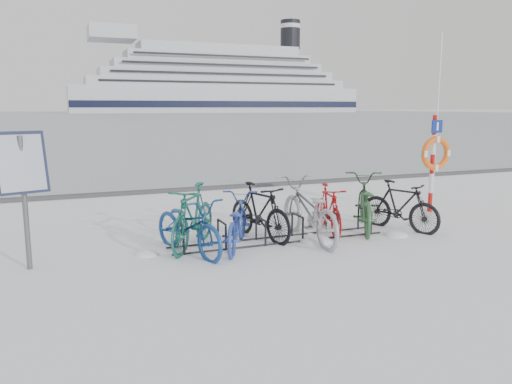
% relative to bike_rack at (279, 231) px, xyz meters
% --- Properties ---
extents(ground, '(900.00, 900.00, 0.00)m').
position_rel_bike_rack_xyz_m(ground, '(0.00, 0.00, -0.18)').
color(ground, white).
rests_on(ground, ground).
extents(ice_sheet, '(400.00, 298.00, 0.02)m').
position_rel_bike_rack_xyz_m(ice_sheet, '(0.00, 155.00, -0.17)').
color(ice_sheet, '#9AA6AE').
rests_on(ice_sheet, ground).
extents(quay_edge, '(400.00, 0.25, 0.10)m').
position_rel_bike_rack_xyz_m(quay_edge, '(0.00, 5.90, -0.13)').
color(quay_edge, '#3F3F42').
rests_on(quay_edge, ground).
extents(bike_rack, '(4.00, 0.48, 0.46)m').
position_rel_bike_rack_xyz_m(bike_rack, '(0.00, 0.00, 0.00)').
color(bike_rack, black).
rests_on(bike_rack, ground).
extents(info_board, '(0.72, 0.44, 2.04)m').
position_rel_bike_rack_xyz_m(info_board, '(-4.10, -0.11, 1.29)').
color(info_board, '#595B5E').
rests_on(info_board, ground).
extents(lifebuoy_station, '(0.77, 0.22, 4.01)m').
position_rel_bike_rack_xyz_m(lifebuoy_station, '(4.28, 1.00, 1.16)').
color(lifebuoy_station, '#B1100E').
rests_on(lifebuoy_station, ground).
extents(cruise_ferry, '(131.15, 24.75, 43.09)m').
position_rel_bike_rack_xyz_m(cruise_ferry, '(65.54, 215.02, 11.55)').
color(cruise_ferry, white).
rests_on(cruise_ferry, ground).
extents(bike_0, '(1.22, 2.00, 0.99)m').
position_rel_bike_rack_xyz_m(bike_0, '(-1.69, -0.13, 0.31)').
color(bike_0, navy).
rests_on(bike_0, ground).
extents(bike_1, '(1.52, 1.82, 1.12)m').
position_rel_bike_rack_xyz_m(bike_1, '(-1.53, 0.18, 0.38)').
color(bike_1, '#165A4A').
rests_on(bike_1, ground).
extents(bike_2, '(1.39, 1.89, 0.95)m').
position_rel_bike_rack_xyz_m(bike_2, '(-0.85, -0.09, 0.29)').
color(bike_2, '#2C44A0').
rests_on(bike_2, ground).
extents(bike_3, '(0.96, 1.82, 1.05)m').
position_rel_bike_rack_xyz_m(bike_3, '(-0.25, 0.32, 0.35)').
color(bike_3, black).
rests_on(bike_3, ground).
extents(bike_4, '(0.84, 2.22, 1.15)m').
position_rel_bike_rack_xyz_m(bike_4, '(0.52, -0.11, 0.40)').
color(bike_4, '#95989D').
rests_on(bike_4, ground).
extents(bike_5, '(0.80, 1.65, 0.95)m').
position_rel_bike_rack_xyz_m(bike_5, '(1.15, 0.25, 0.30)').
color(bike_5, '#A10C12').
rests_on(bike_5, ground).
extents(bike_6, '(1.68, 2.19, 1.11)m').
position_rel_bike_rack_xyz_m(bike_6, '(1.95, 0.25, 0.37)').
color(bike_6, '#2B542F').
rests_on(bike_6, ground).
extents(bike_7, '(1.11, 1.72, 1.00)m').
position_rel_bike_rack_xyz_m(bike_7, '(2.55, -0.09, 0.32)').
color(bike_7, black).
rests_on(bike_7, ground).
extents(snow_drifts, '(5.91, 1.27, 0.20)m').
position_rel_bike_rack_xyz_m(snow_drifts, '(0.94, -0.14, -0.18)').
color(snow_drifts, white).
rests_on(snow_drifts, ground).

